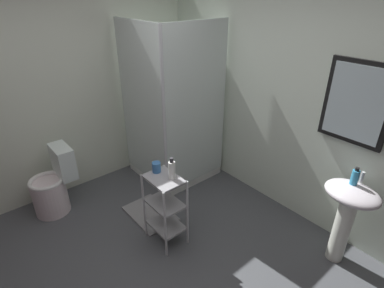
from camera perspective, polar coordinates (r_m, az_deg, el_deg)
The scene contains 12 objects.
ground_plane at distance 2.96m, azimuth -8.64°, elevation -24.12°, with size 4.20×4.20×0.02m, color #4B4E52.
wall_back at distance 3.33m, azimuth 17.90°, elevation 7.83°, with size 4.20×0.14×2.50m.
wall_left at distance 3.75m, azimuth -25.49°, elevation 8.58°, with size 0.10×4.20×2.50m, color silver.
shower_stall at distance 3.95m, azimuth -3.67°, elevation -0.30°, with size 0.92×0.92×2.00m.
pedestal_sink at distance 3.02m, azimuth 27.16°, elevation -10.79°, with size 0.46×0.37×0.81m.
sink_faucet at distance 2.97m, azimuth 29.28°, elevation -5.42°, with size 0.03×0.03×0.10m, color silver.
toilet at distance 3.76m, azimuth -24.56°, elevation -7.25°, with size 0.37×0.49×0.76m.
storage_cart at distance 2.99m, azimuth -5.07°, elevation -11.22°, with size 0.38×0.28×0.74m.
hand_soap_bottle at distance 2.90m, azimuth 28.24°, elevation -5.45°, with size 0.06×0.06×0.16m.
lotion_bottle_white at distance 2.75m, azimuth -3.80°, elevation -4.82°, with size 0.06×0.06×0.21m.
rinse_cup at distance 2.88m, azimuth -6.69°, elevation -4.34°, with size 0.08×0.08×0.10m, color #3870B2.
bath_mat at distance 3.57m, azimuth -7.83°, elevation -12.79°, with size 0.60×0.40×0.02m, color gray.
Camera 1 is at (1.65, -0.86, 2.30)m, focal length 28.45 mm.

